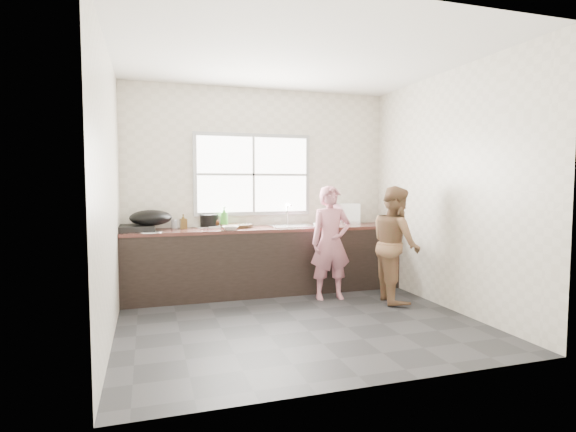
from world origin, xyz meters
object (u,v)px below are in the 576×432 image
object	(u,v)px
woman	(331,246)
bowl_mince	(230,228)
bowl_crabs	(326,224)
bottle_brown_short	(214,221)
bottle_green	(224,217)
glass_jar	(174,224)
pot_lid_left	(150,232)
black_pot	(209,221)
cutting_board	(236,226)
dish_rack	(346,213)
bottle_brown_tall	(183,222)
pot_lid_right	(202,227)
plate_food	(217,227)
person_side	(396,244)
burner	(132,228)
bowl_held	(319,224)
wok	(151,218)

from	to	relation	value
woman	bowl_mince	xyz separation A→B (m)	(-1.19, 0.34, 0.23)
bowl_crabs	bottle_brown_short	bearing A→B (deg)	164.18
bottle_green	glass_jar	distance (m)	0.64
pot_lid_left	black_pot	bearing A→B (deg)	30.76
cutting_board	dish_rack	xyz separation A→B (m)	(1.62, 0.13, 0.12)
bottle_brown_tall	pot_lid_right	world-z (taller)	bottle_brown_tall
plate_food	glass_jar	bearing A→B (deg)	173.21
person_side	dish_rack	bearing A→B (deg)	17.42
bottle_green	pot_lid_left	distance (m)	0.99
black_pot	burner	distance (m)	0.96
plate_food	pot_lid_right	distance (m)	0.19
cutting_board	pot_lid_left	size ratio (longest dim) A/B	1.58
black_pot	plate_food	xyz separation A→B (m)	(0.09, -0.06, -0.07)
pot_lid_left	pot_lid_right	world-z (taller)	same
black_pot	bottle_brown_tall	distance (m)	0.36
dish_rack	pot_lid_right	world-z (taller)	dish_rack
bottle_brown_short	dish_rack	distance (m)	1.89
plate_food	bottle_brown_short	bearing A→B (deg)	121.87
bottle_brown_short	pot_lid_left	size ratio (longest dim) A/B	0.58
woman	bowl_held	world-z (taller)	woman
cutting_board	burner	bearing A→B (deg)	-177.85
pot_lid_left	pot_lid_right	xyz separation A→B (m)	(0.65, 0.44, 0.00)
bottle_brown_short	pot_lid_right	size ratio (longest dim) A/B	0.56
glass_jar	person_side	bearing A→B (deg)	-24.01
plate_food	burner	xyz separation A→B (m)	(-1.03, -0.11, 0.02)
bottle_green	bottle_brown_short	size ratio (longest dim) A/B	1.76
pot_lid_right	person_side	bearing A→B (deg)	-27.35
bowl_mince	bowl_held	bearing A→B (deg)	3.13
cutting_board	bottle_brown_short	xyz separation A→B (m)	(-0.27, 0.10, 0.06)
glass_jar	pot_lid_right	size ratio (longest dim) A/B	0.41
wok	pot_lid_left	distance (m)	0.29
bottle_green	pot_lid_left	size ratio (longest dim) A/B	1.02
plate_food	pot_lid_left	size ratio (longest dim) A/B	0.89
woman	cutting_board	distance (m)	1.26
wok	bottle_brown_tall	bearing A→B (deg)	10.64
bowl_held	burner	size ratio (longest dim) A/B	0.44
cutting_board	bowl_mince	world-z (taller)	bowl_mince
bowl_held	black_pot	xyz separation A→B (m)	(-1.39, 0.37, 0.05)
wok	dish_rack	xyz separation A→B (m)	(2.68, 0.19, -0.01)
glass_jar	bowl_held	bearing A→B (deg)	-11.51
person_side	wok	size ratio (longest dim) A/B	2.79
bottle_brown_short	pot_lid_right	world-z (taller)	bottle_brown_short
bowl_mince	pot_lid_right	size ratio (longest dim) A/B	0.74
person_side	glass_jar	size ratio (longest dim) A/B	12.45
bowl_held	black_pot	size ratio (longest dim) A/B	0.85
bowl_mince	bottle_brown_tall	bearing A→B (deg)	148.97
bowl_crabs	pot_lid_right	distance (m)	1.62
pot_lid_left	glass_jar	bearing A→B (deg)	56.12
wok	pot_lid_left	size ratio (longest dim) A/B	1.89
person_side	bowl_mince	distance (m)	2.02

